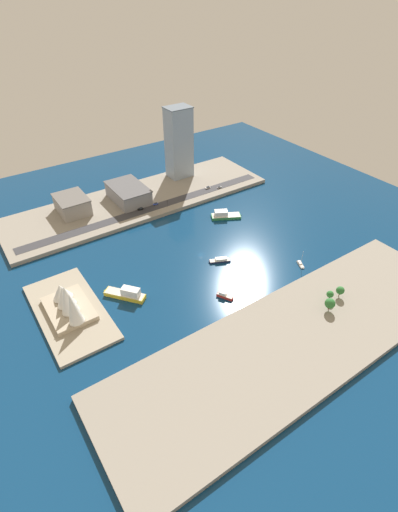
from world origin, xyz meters
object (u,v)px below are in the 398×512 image
object	(u,v)px
ferry_green_doubledeck	(224,215)
van_white	(208,188)
ferry_yellow_fast	(127,294)
suv_black	(141,209)
tugboat_red	(225,296)
patrol_launch_navy	(220,260)
sedan_silver	(219,187)
warehouse_low_gray	(128,193)
sailboat_small_white	(300,264)
tower_tall_glass	(179,143)
hatchback_blue	(156,204)
traffic_light_waterfront	(167,203)
carpark_squat_concrete	(72,204)
opera_landmark	(67,302)

from	to	relation	value
ferry_green_doubledeck	van_white	bearing A→B (deg)	-18.70
ferry_yellow_fast	suv_black	bearing A→B (deg)	-32.19
tugboat_red	van_white	distance (m)	146.37
patrol_launch_navy	sedan_silver	bearing A→B (deg)	-36.38
ferry_yellow_fast	warehouse_low_gray	bearing A→B (deg)	-26.75
sailboat_small_white	van_white	distance (m)	129.59
tower_tall_glass	hatchback_blue	world-z (taller)	tower_tall_glass
traffic_light_waterfront	carpark_squat_concrete	bearing A→B (deg)	61.71
tugboat_red	warehouse_low_gray	size ratio (longest dim) A/B	0.28
tugboat_red	opera_landmark	bearing A→B (deg)	64.25
tugboat_red	opera_landmark	xyz separation A→B (m)	(42.11, 87.30, 8.51)
suv_black	carpark_squat_concrete	bearing A→B (deg)	59.05
tower_tall_glass	ferry_green_doubledeck	bearing A→B (deg)	173.92
ferry_green_doubledeck	opera_landmark	xyz separation A→B (m)	(-37.13, 146.90, 7.60)
suv_black	van_white	xyz separation A→B (m)	(0.00, -70.90, 0.03)
sedan_silver	opera_landmark	world-z (taller)	opera_landmark
sailboat_small_white	traffic_light_waterfront	world-z (taller)	sailboat_small_white
sailboat_small_white	hatchback_blue	bearing A→B (deg)	19.37
tugboat_red	patrol_launch_navy	bearing A→B (deg)	-31.96
sailboat_small_white	sedan_silver	xyz separation A→B (m)	(123.52, -19.75, 3.27)
sailboat_small_white	warehouse_low_gray	world-z (taller)	warehouse_low_gray
carpark_squat_concrete	warehouse_low_gray	distance (m)	48.96
sailboat_small_white	traffic_light_waterfront	bearing A→B (deg)	17.86
suv_black	traffic_light_waterfront	world-z (taller)	traffic_light_waterfront
tugboat_red	suv_black	size ratio (longest dim) A/B	2.37
ferry_yellow_fast	tower_tall_glass	distance (m)	179.83
carpark_squat_concrete	opera_landmark	size ratio (longest dim) A/B	0.85
carpark_squat_concrete	warehouse_low_gray	world-z (taller)	carpark_squat_concrete
sailboat_small_white	suv_black	size ratio (longest dim) A/B	2.49
carpark_squat_concrete	opera_landmark	distance (m)	120.53
ferry_green_doubledeck	tower_tall_glass	world-z (taller)	tower_tall_glass
warehouse_low_gray	traffic_light_waterfront	size ratio (longest dim) A/B	6.56
van_white	opera_landmark	xyz separation A→B (m)	(-83.40, 162.56, 5.71)
patrol_launch_navy	sedan_silver	size ratio (longest dim) A/B	3.52
tugboat_red	traffic_light_waterfront	bearing A→B (deg)	-12.64
ferry_green_doubledeck	tower_tall_glass	size ratio (longest dim) A/B	0.39
tugboat_red	carpark_squat_concrete	world-z (taller)	carpark_squat_concrete
tugboat_red	suv_black	world-z (taller)	suv_black
ferry_green_doubledeck	sedan_silver	bearing A→B (deg)	-31.72
suv_black	van_white	world-z (taller)	van_white
van_white	hatchback_blue	size ratio (longest dim) A/B	1.13
ferry_yellow_fast	opera_landmark	bearing A→B (deg)	79.71
tugboat_red	sailboat_small_white	world-z (taller)	sailboat_small_white
ferry_yellow_fast	patrol_launch_navy	bearing A→B (deg)	-93.01
warehouse_low_gray	ferry_yellow_fast	bearing A→B (deg)	153.25
van_white	opera_landmark	distance (m)	182.79
patrol_launch_navy	carpark_squat_concrete	xyz separation A→B (m)	(122.80, 64.31, 9.10)
sedan_silver	suv_black	xyz separation A→B (m)	(5.62, 80.36, 0.09)
patrol_launch_navy	tower_tall_glass	xyz separation A→B (m)	(132.62, -48.77, 35.43)
sailboat_small_white	tower_tall_glass	xyz separation A→B (m)	(168.19, -3.72, 35.83)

